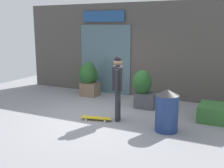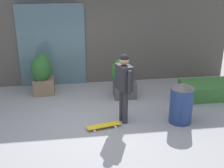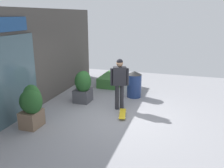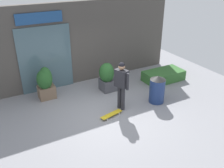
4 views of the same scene
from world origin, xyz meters
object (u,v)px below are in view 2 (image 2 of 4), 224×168
(skateboard, at_px, (104,125))
(trash_bin, at_px, (181,103))
(planter_box_right, at_px, (123,77))
(planter_box_left, at_px, (42,72))
(skateboarder, at_px, (124,82))

(skateboard, relative_size, trash_bin, 0.82)
(planter_box_right, xyz_separation_m, trash_bin, (1.14, -1.59, -0.13))
(skateboard, bearing_deg, trash_bin, 168.92)
(planter_box_right, bearing_deg, planter_box_left, 165.96)
(skateboarder, xyz_separation_m, trash_bin, (1.36, -0.20, -0.53))
(skateboard, distance_m, planter_box_left, 2.73)
(planter_box_left, relative_size, planter_box_right, 1.06)
(skateboarder, xyz_separation_m, skateboard, (-0.51, -0.25, -0.98))
(skateboarder, xyz_separation_m, planter_box_left, (-2.01, 1.95, -0.36))
(skateboard, xyz_separation_m, trash_bin, (1.86, 0.05, 0.45))
(skateboarder, bearing_deg, planter_box_left, -62.28)
(skateboarder, relative_size, planter_box_left, 1.37)
(planter_box_right, bearing_deg, trash_bin, -54.41)
(skateboard, relative_size, planter_box_left, 0.67)
(skateboarder, distance_m, planter_box_right, 1.46)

